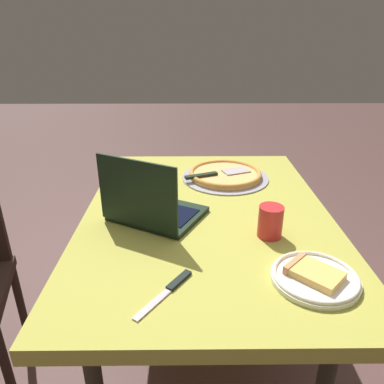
{
  "coord_description": "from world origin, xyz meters",
  "views": [
    {
      "loc": [
        -1.18,
        0.07,
        1.35
      ],
      "look_at": [
        0.01,
        0.05,
        0.81
      ],
      "focal_mm": 34.13,
      "sensor_mm": 36.0,
      "label": 1
    }
  ],
  "objects_px": {
    "table_knife": "(170,289)",
    "laptop": "(151,207)",
    "pizza_plate": "(314,276)",
    "pizza_tray": "(225,175)",
    "dining_table": "(207,230)",
    "drink_cup": "(270,221)"
  },
  "relations": [
    {
      "from": "dining_table",
      "to": "laptop",
      "type": "distance_m",
      "value": 0.24
    },
    {
      "from": "dining_table",
      "to": "table_knife",
      "type": "distance_m",
      "value": 0.46
    },
    {
      "from": "pizza_plate",
      "to": "pizza_tray",
      "type": "distance_m",
      "value": 0.74
    },
    {
      "from": "dining_table",
      "to": "drink_cup",
      "type": "distance_m",
      "value": 0.29
    },
    {
      "from": "laptop",
      "to": "table_knife",
      "type": "relative_size",
      "value": 1.97
    },
    {
      "from": "table_knife",
      "to": "laptop",
      "type": "bearing_deg",
      "value": 11.87
    },
    {
      "from": "laptop",
      "to": "drink_cup",
      "type": "bearing_deg",
      "value": -105.39
    },
    {
      "from": "pizza_tray",
      "to": "table_knife",
      "type": "height_order",
      "value": "pizza_tray"
    },
    {
      "from": "laptop",
      "to": "table_knife",
      "type": "xyz_separation_m",
      "value": [
        -0.37,
        -0.08,
        -0.05
      ]
    },
    {
      "from": "laptop",
      "to": "table_knife",
      "type": "height_order",
      "value": "laptop"
    },
    {
      "from": "dining_table",
      "to": "pizza_plate",
      "type": "height_order",
      "value": "pizza_plate"
    },
    {
      "from": "table_knife",
      "to": "drink_cup",
      "type": "relative_size",
      "value": 1.8
    },
    {
      "from": "pizza_plate",
      "to": "drink_cup",
      "type": "bearing_deg",
      "value": 17.62
    },
    {
      "from": "pizza_tray",
      "to": "drink_cup",
      "type": "height_order",
      "value": "drink_cup"
    },
    {
      "from": "dining_table",
      "to": "laptop",
      "type": "relative_size",
      "value": 3.36
    },
    {
      "from": "pizza_tray",
      "to": "table_knife",
      "type": "distance_m",
      "value": 0.79
    },
    {
      "from": "pizza_plate",
      "to": "pizza_tray",
      "type": "height_order",
      "value": "pizza_plate"
    },
    {
      "from": "laptop",
      "to": "table_knife",
      "type": "distance_m",
      "value": 0.38
    },
    {
      "from": "dining_table",
      "to": "drink_cup",
      "type": "bearing_deg",
      "value": -131.75
    },
    {
      "from": "table_knife",
      "to": "drink_cup",
      "type": "height_order",
      "value": "drink_cup"
    },
    {
      "from": "dining_table",
      "to": "pizza_tray",
      "type": "distance_m",
      "value": 0.35
    },
    {
      "from": "pizza_tray",
      "to": "drink_cup",
      "type": "xyz_separation_m",
      "value": [
        -0.49,
        -0.1,
        0.04
      ]
    }
  ]
}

